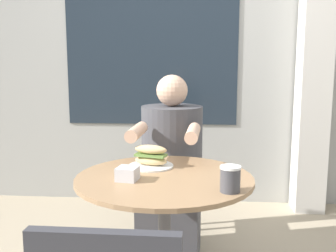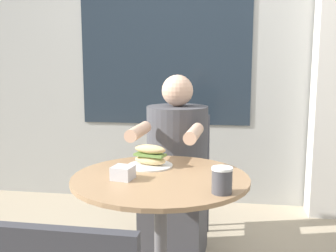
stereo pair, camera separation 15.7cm
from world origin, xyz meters
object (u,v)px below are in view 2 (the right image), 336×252
at_px(diner_chair, 183,164).
at_px(drink_cup, 222,180).
at_px(cafe_table, 161,214).
at_px(seated_diner, 176,182).
at_px(sandwich_on_plate, 150,158).

distance_m(diner_chair, drink_cup, 1.22).
bearing_deg(cafe_table, seated_diner, 90.88).
bearing_deg(drink_cup, diner_chair, 103.92).
height_order(cafe_table, seated_diner, seated_diner).
bearing_deg(drink_cup, cafe_table, 145.04).
xyz_separation_m(seated_diner, sandwich_on_plate, (-0.07, -0.45, 0.26)).
xyz_separation_m(cafe_table, diner_chair, (-0.00, 0.96, -0.01)).
xyz_separation_m(sandwich_on_plate, drink_cup, (0.37, -0.37, 0.01)).
bearing_deg(diner_chair, sandwich_on_plate, 87.18).
relative_size(sandwich_on_plate, drink_cup, 2.13).
height_order(seated_diner, drink_cup, seated_diner).
distance_m(cafe_table, seated_diner, 0.61).
bearing_deg(seated_diner, cafe_table, 93.79).
distance_m(sandwich_on_plate, drink_cup, 0.52).
xyz_separation_m(cafe_table, seated_diner, (-0.01, 0.61, -0.03)).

